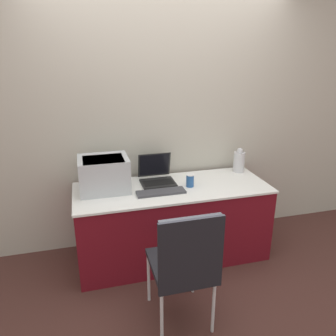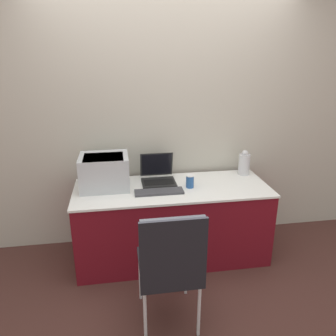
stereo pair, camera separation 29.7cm
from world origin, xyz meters
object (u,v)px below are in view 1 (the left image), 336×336
printer (104,173)px  metal_pitcher (239,161)px  laptop_left (157,176)px  external_keyboard (161,192)px  coffee_cup (190,180)px  chair (185,260)px

printer → metal_pitcher: printer is taller
laptop_left → external_keyboard: 0.28m
external_keyboard → coffee_cup: size_ratio=3.61×
laptop_left → metal_pitcher: laptop_left is taller
external_keyboard → coffee_cup: (0.30, 0.08, 0.05)m
printer → laptop_left: 0.52m
laptop_left → coffee_cup: laptop_left is taller
printer → laptop_left: bearing=7.7°
metal_pitcher → laptop_left: bearing=-176.4°
laptop_left → chair: bearing=-93.0°
laptop_left → metal_pitcher: (0.90, 0.06, 0.06)m
laptop_left → coffee_cup: size_ratio=2.65×
metal_pitcher → chair: size_ratio=0.27×
laptop_left → external_keyboard: bearing=-95.3°
printer → metal_pitcher: (1.41, 0.12, -0.05)m
printer → chair: 1.16m
coffee_cup → laptop_left: bearing=144.5°
chair → laptop_left: bearing=87.0°
metal_pitcher → chair: metal_pitcher is taller
printer → chair: (0.45, -1.03, -0.31)m
external_keyboard → laptop_left: bearing=84.7°
external_keyboard → printer: bearing=156.4°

